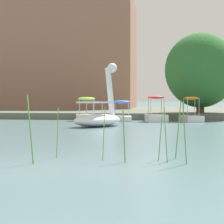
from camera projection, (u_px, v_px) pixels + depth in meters
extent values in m
plane|color=slate|center=(53.00, 169.00, 7.97)|extent=(461.79, 461.79, 0.00)
cube|color=#5B6051|center=(140.00, 112.00, 38.37)|extent=(129.44, 23.64, 0.46)
ellipsoid|color=white|center=(98.00, 120.00, 20.32)|extent=(3.00, 3.52, 0.64)
cylinder|color=white|center=(110.00, 92.00, 21.06)|extent=(0.59, 0.71, 2.56)
sphere|color=white|center=(112.00, 68.00, 21.16)|extent=(0.71, 0.71, 0.51)
cone|color=yellow|center=(115.00, 68.00, 21.32)|extent=(0.45, 0.50, 0.28)
cube|color=white|center=(94.00, 102.00, 20.09)|extent=(1.74, 1.82, 0.08)
cylinder|color=silver|center=(102.00, 108.00, 19.77)|extent=(0.04, 0.04, 0.59)
cylinder|color=silver|center=(87.00, 108.00, 20.43)|extent=(0.04, 0.04, 0.59)
cube|color=white|center=(191.00, 119.00, 24.75)|extent=(1.50, 2.02, 0.39)
ellipsoid|color=orange|center=(191.00, 98.00, 24.71)|extent=(1.13, 1.12, 0.20)
cylinder|color=#B7B7BF|center=(184.00, 107.00, 25.03)|extent=(0.04, 0.04, 1.08)
cylinder|color=#B7B7BF|center=(195.00, 107.00, 25.14)|extent=(0.04, 0.04, 1.08)
cylinder|color=#B7B7BF|center=(188.00, 107.00, 24.32)|extent=(0.04, 0.04, 1.08)
cylinder|color=#B7B7BF|center=(199.00, 107.00, 24.43)|extent=(0.04, 0.04, 1.08)
cube|color=white|center=(156.00, 118.00, 25.05)|extent=(1.54, 2.35, 0.44)
ellipsoid|color=red|center=(156.00, 97.00, 25.00)|extent=(1.24, 1.49, 0.20)
cylinder|color=#B7B7BF|center=(148.00, 106.00, 25.54)|extent=(0.04, 0.04, 1.09)
cylinder|color=#B7B7BF|center=(161.00, 106.00, 25.57)|extent=(0.04, 0.04, 1.09)
cylinder|color=#B7B7BF|center=(151.00, 106.00, 24.47)|extent=(0.04, 0.04, 1.09)
cylinder|color=#B7B7BF|center=(164.00, 106.00, 24.50)|extent=(0.04, 0.04, 1.09)
cube|color=white|center=(122.00, 119.00, 25.40)|extent=(1.38, 2.02, 0.32)
ellipsoid|color=blue|center=(122.00, 102.00, 25.36)|extent=(1.18, 1.05, 0.20)
cylinder|color=#B7B7BF|center=(115.00, 109.00, 25.76)|extent=(0.04, 0.04, 0.91)
cylinder|color=#B7B7BF|center=(129.00, 109.00, 25.74)|extent=(0.04, 0.04, 0.91)
cylinder|color=#B7B7BF|center=(115.00, 109.00, 25.01)|extent=(0.04, 0.04, 0.91)
cylinder|color=#B7B7BF|center=(129.00, 109.00, 24.99)|extent=(0.04, 0.04, 0.91)
cube|color=white|center=(87.00, 118.00, 25.90)|extent=(1.81, 2.49, 0.40)
ellipsoid|color=#8CCC38|center=(87.00, 99.00, 25.86)|extent=(1.40, 1.43, 0.20)
cylinder|color=#B7B7BF|center=(79.00, 106.00, 26.31)|extent=(0.04, 0.04, 1.04)
cylinder|color=#B7B7BF|center=(93.00, 106.00, 26.40)|extent=(0.04, 0.04, 1.04)
cylinder|color=#B7B7BF|center=(80.00, 107.00, 25.35)|extent=(0.04, 0.04, 1.04)
cylinder|color=#B7B7BF|center=(94.00, 107.00, 25.45)|extent=(0.04, 0.04, 1.04)
cylinder|color=#4C3823|center=(200.00, 87.00, 27.86)|extent=(0.55, 0.55, 3.66)
ellipsoid|color=#2D662D|center=(201.00, 70.00, 27.82)|extent=(5.26, 4.59, 5.20)
cube|color=#996B56|center=(42.00, 55.00, 44.55)|extent=(20.75, 11.71, 11.71)
cylinder|color=#568E38|center=(124.00, 136.00, 8.73)|extent=(0.08, 0.04, 1.15)
cylinder|color=#568E38|center=(30.00, 129.00, 8.49)|extent=(0.13, 0.08, 1.48)
cylinder|color=#568E38|center=(178.00, 129.00, 9.24)|extent=(0.14, 0.09, 1.37)
cylinder|color=#568E38|center=(166.00, 134.00, 8.75)|extent=(0.10, 0.03, 1.23)
cylinder|color=#568E38|center=(57.00, 133.00, 9.43)|extent=(0.08, 0.09, 1.20)
cylinder|color=#568E38|center=(160.00, 138.00, 9.04)|extent=(0.10, 0.09, 1.01)
cylinder|color=#568E38|center=(185.00, 133.00, 8.47)|extent=(0.11, 0.07, 1.34)
cylinder|color=#568E38|center=(104.00, 133.00, 9.03)|extent=(0.05, 0.17, 1.23)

